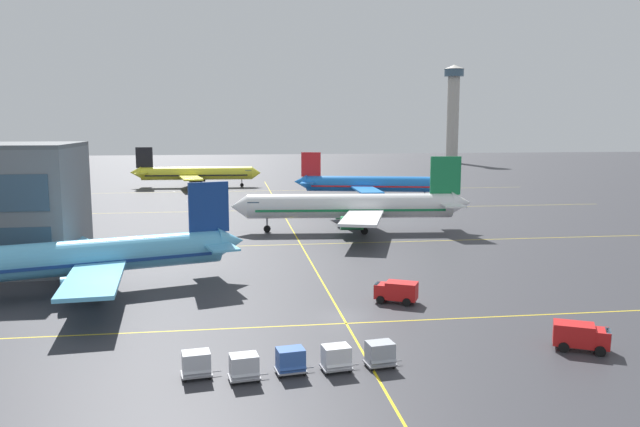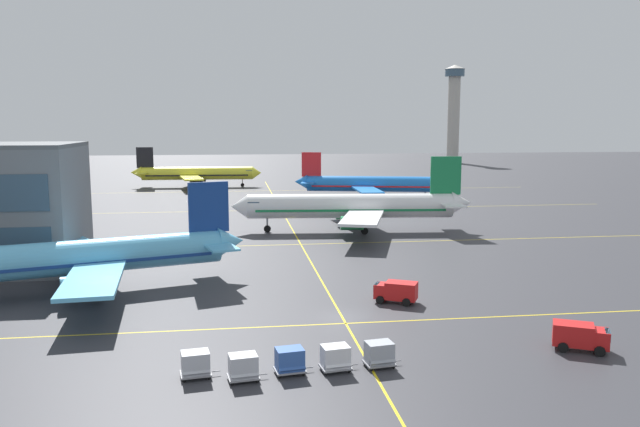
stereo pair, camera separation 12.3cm
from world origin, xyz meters
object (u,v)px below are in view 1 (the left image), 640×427
airliner_front_gate (81,258)px  baggage_cart_row_second (244,367)px  service_truck_catering (581,336)px  baggage_cart_row_leftmost (196,364)px  baggage_cart_row_fourth (336,358)px  service_truck_red_van (396,291)px  control_tower (453,107)px  baggage_cart_row_fifth (380,354)px  airliner_far_left_stand (195,174)px  baggage_cart_row_middle (291,360)px  airliner_second_row (353,206)px  airliner_third_row (369,184)px

airliner_front_gate → baggage_cart_row_second: 29.87m
service_truck_catering → baggage_cart_row_leftmost: (-29.36, -1.35, -0.17)m
airliner_front_gate → baggage_cart_row_fourth: size_ratio=12.29×
service_truck_red_van → baggage_cart_row_fourth: service_truck_red_van is taller
control_tower → baggage_cart_row_second: bearing=-112.9°
baggage_cart_row_fifth → control_tower: bearing=69.2°
baggage_cart_row_fourth → airliner_far_left_stand: bearing=97.3°
baggage_cart_row_leftmost → baggage_cart_row_fourth: bearing=-0.9°
service_truck_red_van → baggage_cart_row_middle: size_ratio=1.58×
airliner_second_row → baggage_cart_row_fourth: size_ratio=13.80×
airliner_second_row → baggage_cart_row_second: 61.08m
airliner_far_left_stand → baggage_cart_row_leftmost: (7.17, -133.08, -2.75)m
airliner_far_left_stand → baggage_cart_row_leftmost: 133.30m
airliner_second_row → baggage_cart_row_second: airliner_second_row is taller
airliner_third_row → baggage_cart_row_fourth: size_ratio=12.22×
airliner_far_left_stand → service_truck_catering: 136.73m
airliner_third_row → control_tower: 146.60m
airliner_far_left_stand → baggage_cart_row_middle: (13.71, -133.31, -2.75)m
service_truck_catering → baggage_cart_row_fifth: size_ratio=1.58×
airliner_second_row → baggage_cart_row_middle: airliner_second_row is taller
service_truck_catering → baggage_cart_row_middle: size_ratio=1.58×
service_truck_catering → airliner_far_left_stand: bearing=105.5°
baggage_cart_row_second → baggage_cart_row_middle: bearing=13.1°
airliner_second_row → service_truck_red_van: bearing=-95.1°
baggage_cart_row_fifth → control_tower: size_ratio=0.07×
service_truck_red_van → service_truck_catering: (10.87, -14.83, 0.00)m
baggage_cart_row_middle → baggage_cart_row_fifth: same height
baggage_cart_row_second → control_tower: control_tower is taller
baggage_cart_row_fifth → airliner_front_gate: bearing=137.5°
airliner_front_gate → baggage_cart_row_leftmost: (12.89, -23.96, -2.78)m
airliner_second_row → airliner_far_left_stand: (-29.28, 76.06, -0.40)m
airliner_front_gate → control_tower: (112.22, 202.95, 20.57)m
baggage_cart_row_fifth → baggage_cart_row_leftmost: bearing=-179.3°
baggage_cart_row_middle → control_tower: (92.78, 227.15, 23.35)m
airliner_third_row → baggage_cart_row_leftmost: bearing=-109.1°
baggage_cart_row_second → control_tower: bearing=67.1°
airliner_far_left_stand → control_tower: (106.50, 93.84, 20.60)m
airliner_second_row → service_truck_catering: airliner_second_row is taller
airliner_far_left_stand → baggage_cart_row_leftmost: size_ratio=12.44×
baggage_cart_row_fourth → service_truck_red_van: bearing=62.0°
service_truck_red_van → airliner_front_gate: bearing=166.1°
baggage_cart_row_middle → baggage_cart_row_fifth: 6.56m
baggage_cart_row_middle → control_tower: bearing=67.8°
baggage_cart_row_middle → control_tower: 246.47m
airliner_second_row → airliner_third_row: bearing=74.1°
baggage_cart_row_middle → airliner_front_gate: bearing=128.8°
airliner_front_gate → service_truck_catering: airliner_front_gate is taller
baggage_cart_row_second → baggage_cart_row_fourth: same height
airliner_third_row → baggage_cart_row_fifth: size_ratio=12.22×
service_truck_catering → baggage_cart_row_fourth: size_ratio=1.58×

